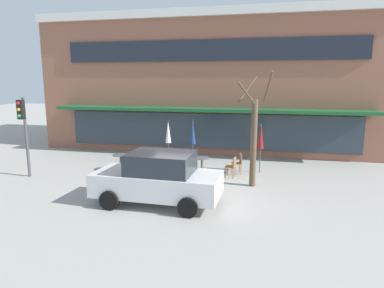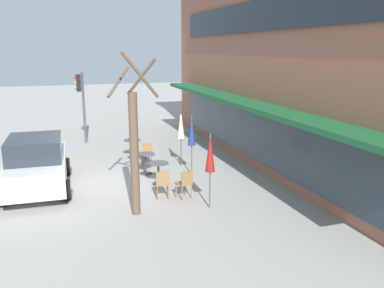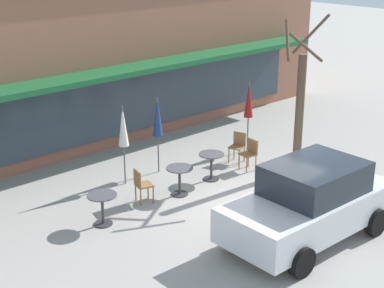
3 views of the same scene
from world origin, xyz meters
name	(u,v)px [view 1 (image 1 of 3)]	position (x,y,z in m)	size (l,w,h in m)	color
ground_plane	(180,188)	(0.00, 0.00, 0.00)	(80.00, 80.00, 0.00)	#9E9B93
building_facade	(218,83)	(0.00, 9.97, 3.91)	(19.86, 9.10, 7.82)	#935B47
cafe_table_near_wall	(202,163)	(0.49, 2.03, 0.52)	(0.70, 0.70, 0.76)	#333338
cafe_table_streetside	(172,162)	(-0.83, 1.87, 0.52)	(0.70, 0.70, 0.76)	#333338
cafe_table_by_tree	(120,160)	(-3.25, 1.82, 0.52)	(0.70, 0.70, 0.76)	#333338
patio_umbrella_green_folded	(168,132)	(-1.44, 3.41, 1.63)	(0.28, 0.28, 2.20)	#4C4C51
patio_umbrella_cream_folded	(193,133)	(-0.23, 3.45, 1.63)	(0.28, 0.28, 2.20)	#4C4C51
patio_umbrella_corner_open	(261,137)	(2.96, 2.95, 1.63)	(0.28, 0.28, 2.20)	#4C4C51
cafe_chair_0	(152,160)	(-1.85, 2.15, 0.53)	(0.49, 0.49, 0.89)	olive
cafe_chair_1	(238,162)	(2.04, 2.50, 0.53)	(0.50, 0.50, 0.89)	olive
cafe_chair_2	(232,166)	(1.84, 1.84, 0.53)	(0.45, 0.45, 0.89)	olive
parked_sedan	(158,178)	(-0.25, -1.82, 0.88)	(4.24, 2.10, 1.76)	silver
street_tree	(254,138)	(2.73, 0.86, 1.93)	(1.32, 1.34, 4.44)	brown
traffic_light_pole	(24,124)	(-6.73, 0.03, 2.30)	(0.26, 0.44, 3.40)	#47474C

